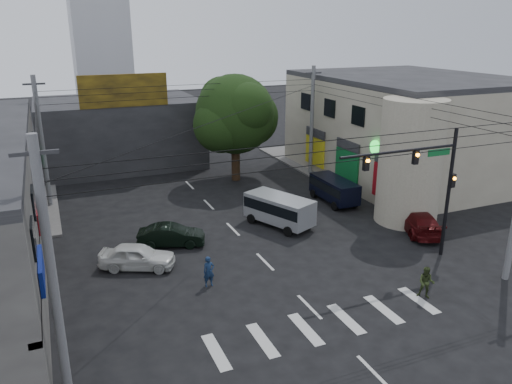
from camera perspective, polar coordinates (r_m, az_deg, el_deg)
ground at (r=25.84m, az=2.87°, el=-9.79°), size 160.00×160.00×0.00m
sidewalk_far_right at (r=49.11m, az=12.75°, el=3.65°), size 16.00×16.00×0.15m
building_right at (r=44.42m, az=16.83°, el=6.98°), size 14.00×18.00×8.00m
corner_column at (r=33.29m, az=17.22°, el=3.30°), size 4.00×4.00×8.00m
building_far at (r=47.73m, az=-15.36°, el=6.63°), size 14.00×10.00×6.00m
billboard at (r=42.27m, az=-14.88°, el=11.14°), size 7.00×0.30×2.60m
street_tree at (r=40.56m, az=-2.41°, el=8.83°), size 6.40×6.40×8.70m
traffic_gantry at (r=27.42m, az=18.88°, el=1.80°), size 7.10×0.35×7.20m
utility_pole_near_left at (r=17.67m, az=-22.32°, el=-8.57°), size 0.32×0.32×9.20m
utility_pole_far_left at (r=37.23m, az=-23.25°, el=5.12°), size 0.32×0.32×9.20m
utility_pole_far_right at (r=42.53m, az=6.40°, el=7.99°), size 0.32×0.32×9.20m
dark_sedan at (r=29.55m, az=-9.66°, el=-4.92°), size 3.72×4.68×1.27m
white_compact at (r=27.26m, az=-13.41°, el=-7.16°), size 4.61×5.17×1.35m
maroon_sedan at (r=32.60m, az=18.13°, el=-3.26°), size 5.10×5.96×1.35m
silver_minivan at (r=31.90m, az=2.68°, el=-2.22°), size 5.95×5.27×1.95m
navy_van at (r=36.56m, az=8.91°, el=0.14°), size 4.43×1.70×1.77m
traffic_officer at (r=24.86m, az=-5.41°, el=-9.04°), size 0.57×0.38×1.55m
pedestrian_olive at (r=25.08m, az=18.88°, el=-9.77°), size 1.35×1.35×1.56m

